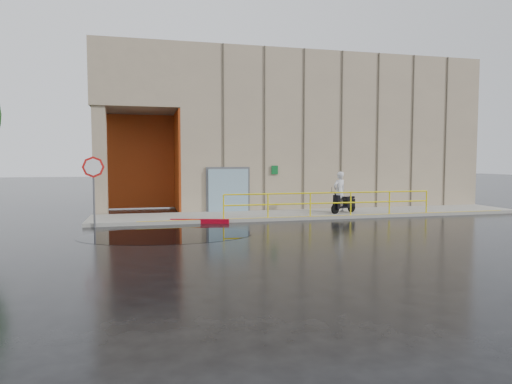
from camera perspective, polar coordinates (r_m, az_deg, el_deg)
ground at (r=15.99m, az=-0.36°, el=-5.26°), size 120.00×120.00×0.00m
sidewalk at (r=21.42m, az=7.27°, el=-2.73°), size 20.00×3.00×0.15m
building at (r=27.80m, az=4.63°, el=7.35°), size 20.00×10.17×8.00m
guardrail at (r=20.21m, az=9.33°, el=-1.43°), size 9.56×0.06×1.03m
person at (r=21.78m, az=10.38°, el=0.04°), size 0.80×0.65×1.88m
scooter at (r=21.32m, az=10.93°, el=-0.74°), size 1.58×1.06×1.20m
stop_sign at (r=18.38m, az=-19.66°, el=1.89°), size 0.82×0.11×2.72m
red_curb at (r=18.74m, az=-7.06°, el=-3.64°), size 2.36×0.83×0.18m
puddle at (r=15.97m, az=-11.06°, el=-5.33°), size 6.10×3.91×0.01m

